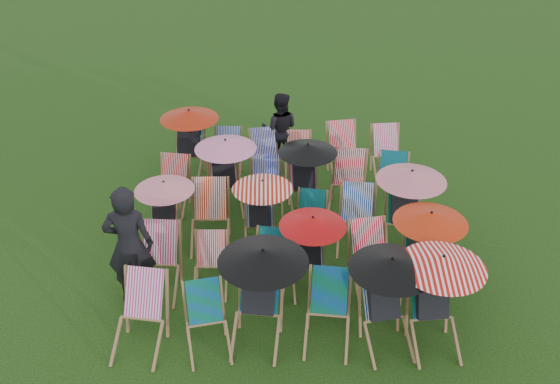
{
  "coord_description": "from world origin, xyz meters",
  "views": [
    {
      "loc": [
        -0.28,
        -8.53,
        6.38
      ],
      "look_at": [
        -0.1,
        0.28,
        0.9
      ],
      "focal_mm": 40.0,
      "sensor_mm": 36.0,
      "label": 1
    }
  ],
  "objects_px": {
    "deckchair_29": "(388,154)",
    "person_left": "(129,245)",
    "deckchair_5": "(436,300)",
    "deckchair_0": "(139,317)",
    "person_rear": "(280,129)"
  },
  "relations": [
    {
      "from": "person_rear",
      "to": "deckchair_5",
      "type": "bearing_deg",
      "value": 117.73
    },
    {
      "from": "deckchair_5",
      "to": "person_rear",
      "type": "height_order",
      "value": "person_rear"
    },
    {
      "from": "deckchair_29",
      "to": "person_left",
      "type": "bearing_deg",
      "value": -144.28
    },
    {
      "from": "deckchair_5",
      "to": "deckchair_29",
      "type": "xyz_separation_m",
      "value": [
        0.14,
        4.61,
        -0.26
      ]
    },
    {
      "from": "deckchair_5",
      "to": "person_left",
      "type": "bearing_deg",
      "value": 161.75
    },
    {
      "from": "deckchair_0",
      "to": "deckchair_5",
      "type": "xyz_separation_m",
      "value": [
        4.01,
        0.01,
        0.23
      ]
    },
    {
      "from": "deckchair_0",
      "to": "deckchair_29",
      "type": "xyz_separation_m",
      "value": [
        4.15,
        4.62,
        -0.03
      ]
    },
    {
      "from": "deckchair_5",
      "to": "person_left",
      "type": "relative_size",
      "value": 0.71
    },
    {
      "from": "deckchair_0",
      "to": "person_rear",
      "type": "height_order",
      "value": "person_rear"
    },
    {
      "from": "deckchair_29",
      "to": "person_left",
      "type": "distance_m",
      "value": 5.73
    },
    {
      "from": "person_left",
      "to": "person_rear",
      "type": "xyz_separation_m",
      "value": [
        2.25,
        4.14,
        -0.19
      ]
    },
    {
      "from": "deckchair_5",
      "to": "deckchair_29",
      "type": "distance_m",
      "value": 4.62
    },
    {
      "from": "deckchair_0",
      "to": "deckchair_29",
      "type": "relative_size",
      "value": 1.08
    },
    {
      "from": "deckchair_5",
      "to": "person_rear",
      "type": "relative_size",
      "value": 0.89
    },
    {
      "from": "deckchair_0",
      "to": "deckchair_5",
      "type": "height_order",
      "value": "deckchair_5"
    }
  ]
}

